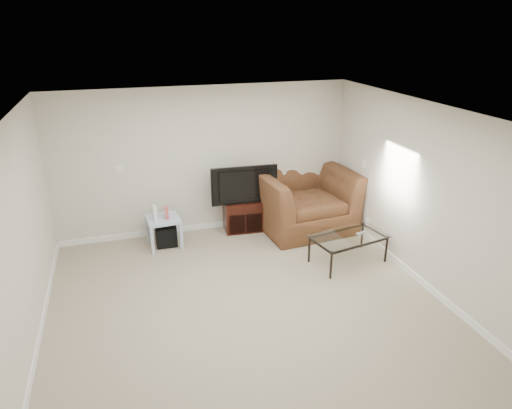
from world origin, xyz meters
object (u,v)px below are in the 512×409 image
object	(u,v)px
tv_stand	(243,215)
side_table	(164,232)
recliner	(304,190)
coffee_table	(348,249)
subwoofer	(166,235)
television	(243,183)

from	to	relation	value
tv_stand	side_table	distance (m)	1.42
recliner	coffee_table	world-z (taller)	recliner
subwoofer	recliner	world-z (taller)	recliner
subwoofer	tv_stand	bearing A→B (deg)	8.57
television	subwoofer	xyz separation A→B (m)	(-1.37, -0.18, -0.70)
recliner	coffee_table	bearing A→B (deg)	-88.33
tv_stand	subwoofer	size ratio (longest dim) A/B	1.98
television	subwoofer	bearing A→B (deg)	-169.42
side_table	subwoofer	bearing A→B (deg)	38.01
side_table	recliner	world-z (taller)	recliner
side_table	coffee_table	distance (m)	2.96
tv_stand	recliner	size ratio (longest dim) A/B	0.41
subwoofer	coffee_table	size ratio (longest dim) A/B	0.30
subwoofer	recliner	bearing A→B (deg)	-0.69
side_table	recliner	xyz separation A→B (m)	(2.46, -0.01, 0.46)
television	subwoofer	size ratio (longest dim) A/B	3.16
tv_stand	side_table	bearing A→B (deg)	-166.78
tv_stand	side_table	xyz separation A→B (m)	(-1.40, -0.23, -0.03)
coffee_table	tv_stand	bearing A→B (deg)	126.75
television	recliner	world-z (taller)	recliner
television	side_table	xyz separation A→B (m)	(-1.40, -0.20, -0.63)
side_table	recliner	distance (m)	2.50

